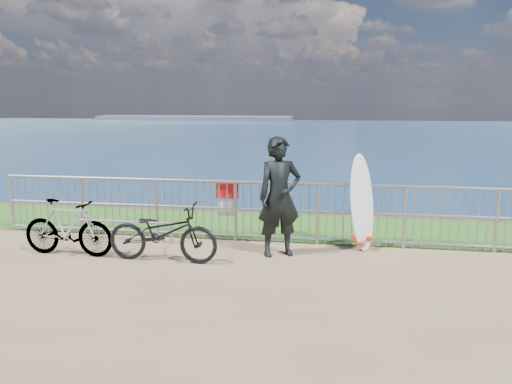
% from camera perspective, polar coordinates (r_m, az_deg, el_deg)
% --- Properties ---
extents(grass_strip, '(120.00, 120.00, 0.00)m').
position_cam_1_polar(grass_strip, '(10.23, 1.64, -3.94)').
color(grass_strip, '#235B19').
rests_on(grass_strip, ground).
extents(seascape, '(260.00, 260.00, 5.00)m').
position_cam_1_polar(seascape, '(161.17, -7.00, 8.17)').
color(seascape, brown).
rests_on(seascape, ground).
extents(railing, '(10.06, 0.10, 1.13)m').
position_cam_1_polar(railing, '(9.04, 0.79, -2.17)').
color(railing, gray).
rests_on(railing, ground).
extents(surfer, '(0.85, 0.72, 1.98)m').
position_cam_1_polar(surfer, '(8.20, 2.70, -0.57)').
color(surfer, black).
rests_on(surfer, ground).
extents(surfboard, '(0.56, 0.54, 1.67)m').
position_cam_1_polar(surfboard, '(8.75, 12.00, -1.56)').
color(surfboard, white).
rests_on(surfboard, ground).
extents(bicycle_near, '(1.82, 0.67, 0.95)m').
position_cam_1_polar(bicycle_near, '(8.12, -10.62, -4.59)').
color(bicycle_near, black).
rests_on(bicycle_near, ground).
extents(bicycle_far, '(1.61, 0.51, 0.96)m').
position_cam_1_polar(bicycle_far, '(8.85, -20.71, -3.82)').
color(bicycle_far, black).
rests_on(bicycle_far, ground).
extents(bike_rack, '(1.93, 0.05, 0.40)m').
position_cam_1_polar(bike_rack, '(9.42, -14.73, -3.55)').
color(bike_rack, gray).
rests_on(bike_rack, ground).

